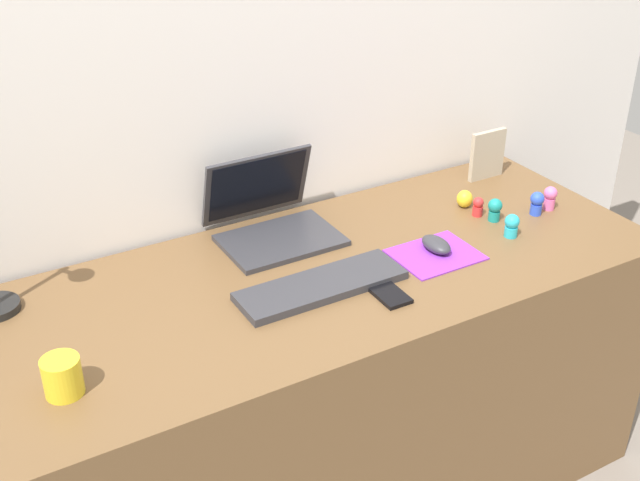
{
  "coord_description": "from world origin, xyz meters",
  "views": [
    {
      "loc": [
        -0.86,
        -1.46,
        1.77
      ],
      "look_at": [
        -0.01,
        0.0,
        0.83
      ],
      "focal_mm": 45.54,
      "sensor_mm": 36.0,
      "label": 1
    }
  ],
  "objects_px": {
    "keyboard": "(321,286)",
    "toy_figurine_red": "(478,206)",
    "toy_figurine_pink": "(550,197)",
    "toy_figurine_blue": "(537,202)",
    "cell_phone": "(387,292)",
    "picture_frame": "(487,155)",
    "mouse": "(436,245)",
    "coffee_mug": "(62,377)",
    "toy_figurine_yellow": "(465,199)",
    "toy_figurine_teal": "(495,209)",
    "laptop": "(270,215)",
    "toy_figurine_cyan": "(512,225)"
  },
  "relations": [
    {
      "from": "coffee_mug",
      "to": "toy_figurine_teal",
      "type": "xyz_separation_m",
      "value": [
        1.2,
        0.14,
        -0.0
      ]
    },
    {
      "from": "keyboard",
      "to": "toy_figurine_red",
      "type": "relative_size",
      "value": 7.5
    },
    {
      "from": "toy_figurine_cyan",
      "to": "toy_figurine_teal",
      "type": "relative_size",
      "value": 0.99
    },
    {
      "from": "keyboard",
      "to": "toy_figurine_blue",
      "type": "height_order",
      "value": "toy_figurine_blue"
    },
    {
      "from": "mouse",
      "to": "keyboard",
      "type": "bearing_deg",
      "value": -178.8
    },
    {
      "from": "laptop",
      "to": "toy_figurine_blue",
      "type": "xyz_separation_m",
      "value": [
        0.69,
        -0.27,
        -0.02
      ]
    },
    {
      "from": "coffee_mug",
      "to": "toy_figurine_pink",
      "type": "relative_size",
      "value": 1.17
    },
    {
      "from": "picture_frame",
      "to": "coffee_mug",
      "type": "distance_m",
      "value": 1.42
    },
    {
      "from": "laptop",
      "to": "mouse",
      "type": "bearing_deg",
      "value": -43.18
    },
    {
      "from": "toy_figurine_yellow",
      "to": "toy_figurine_red",
      "type": "xyz_separation_m",
      "value": [
        -0.0,
        -0.06,
        0.0
      ]
    },
    {
      "from": "coffee_mug",
      "to": "toy_figurine_yellow",
      "type": "bearing_deg",
      "value": 11.67
    },
    {
      "from": "cell_phone",
      "to": "toy_figurine_red",
      "type": "distance_m",
      "value": 0.49
    },
    {
      "from": "keyboard",
      "to": "toy_figurine_blue",
      "type": "bearing_deg",
      "value": 2.93
    },
    {
      "from": "laptop",
      "to": "toy_figurine_red",
      "type": "distance_m",
      "value": 0.58
    },
    {
      "from": "laptop",
      "to": "cell_phone",
      "type": "distance_m",
      "value": 0.42
    },
    {
      "from": "picture_frame",
      "to": "toy_figurine_teal",
      "type": "height_order",
      "value": "picture_frame"
    },
    {
      "from": "laptop",
      "to": "cell_phone",
      "type": "bearing_deg",
      "value": -76.14
    },
    {
      "from": "laptop",
      "to": "toy_figurine_red",
      "type": "xyz_separation_m",
      "value": [
        0.54,
        -0.19,
        -0.03
      ]
    },
    {
      "from": "cell_phone",
      "to": "toy_figurine_blue",
      "type": "bearing_deg",
      "value": 13.26
    },
    {
      "from": "toy_figurine_red",
      "to": "toy_figurine_blue",
      "type": "relative_size",
      "value": 0.82
    },
    {
      "from": "cell_phone",
      "to": "picture_frame",
      "type": "bearing_deg",
      "value": 32.61
    },
    {
      "from": "picture_frame",
      "to": "toy_figurine_yellow",
      "type": "bearing_deg",
      "value": -145.64
    },
    {
      "from": "cell_phone",
      "to": "picture_frame",
      "type": "height_order",
      "value": "picture_frame"
    },
    {
      "from": "picture_frame",
      "to": "toy_figurine_blue",
      "type": "xyz_separation_m",
      "value": [
        -0.04,
        -0.26,
        -0.04
      ]
    },
    {
      "from": "toy_figurine_pink",
      "to": "toy_figurine_blue",
      "type": "height_order",
      "value": "toy_figurine_pink"
    },
    {
      "from": "keyboard",
      "to": "picture_frame",
      "type": "distance_m",
      "value": 0.81
    },
    {
      "from": "keyboard",
      "to": "mouse",
      "type": "xyz_separation_m",
      "value": [
        0.34,
        0.01,
        0.01
      ]
    },
    {
      "from": "laptop",
      "to": "toy_figurine_teal",
      "type": "distance_m",
      "value": 0.61
    },
    {
      "from": "toy_figurine_red",
      "to": "toy_figurine_cyan",
      "type": "height_order",
      "value": "toy_figurine_cyan"
    },
    {
      "from": "toy_figurine_yellow",
      "to": "toy_figurine_blue",
      "type": "distance_m",
      "value": 0.2
    },
    {
      "from": "cell_phone",
      "to": "toy_figurine_red",
      "type": "height_order",
      "value": "toy_figurine_red"
    },
    {
      "from": "mouse",
      "to": "cell_phone",
      "type": "bearing_deg",
      "value": -155.24
    },
    {
      "from": "toy_figurine_cyan",
      "to": "keyboard",
      "type": "bearing_deg",
      "value": 177.34
    },
    {
      "from": "picture_frame",
      "to": "toy_figurine_yellow",
      "type": "distance_m",
      "value": 0.22
    },
    {
      "from": "mouse",
      "to": "cell_phone",
      "type": "height_order",
      "value": "mouse"
    },
    {
      "from": "toy_figurine_pink",
      "to": "toy_figurine_blue",
      "type": "relative_size",
      "value": 1.02
    },
    {
      "from": "laptop",
      "to": "picture_frame",
      "type": "bearing_deg",
      "value": -0.94
    },
    {
      "from": "toy_figurine_blue",
      "to": "toy_figurine_red",
      "type": "bearing_deg",
      "value": 152.36
    },
    {
      "from": "toy_figurine_yellow",
      "to": "toy_figurine_pink",
      "type": "height_order",
      "value": "toy_figurine_pink"
    },
    {
      "from": "toy_figurine_pink",
      "to": "toy_figurine_teal",
      "type": "distance_m",
      "value": 0.18
    },
    {
      "from": "mouse",
      "to": "toy_figurine_blue",
      "type": "distance_m",
      "value": 0.37
    },
    {
      "from": "mouse",
      "to": "cell_phone",
      "type": "distance_m",
      "value": 0.24
    },
    {
      "from": "mouse",
      "to": "toy_figurine_cyan",
      "type": "relative_size",
      "value": 1.5
    },
    {
      "from": "laptop",
      "to": "keyboard",
      "type": "height_order",
      "value": "laptop"
    },
    {
      "from": "picture_frame",
      "to": "toy_figurine_blue",
      "type": "height_order",
      "value": "picture_frame"
    },
    {
      "from": "cell_phone",
      "to": "coffee_mug",
      "type": "bearing_deg",
      "value": 179.13
    },
    {
      "from": "keyboard",
      "to": "toy_figurine_blue",
      "type": "distance_m",
      "value": 0.71
    },
    {
      "from": "picture_frame",
      "to": "keyboard",
      "type": "bearing_deg",
      "value": -158.46
    },
    {
      "from": "coffee_mug",
      "to": "toy_figurine_yellow",
      "type": "height_order",
      "value": "coffee_mug"
    },
    {
      "from": "mouse",
      "to": "toy_figurine_pink",
      "type": "xyz_separation_m",
      "value": [
        0.42,
        0.03,
        0.02
      ]
    }
  ]
}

